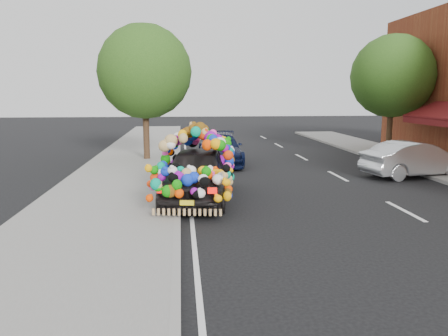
# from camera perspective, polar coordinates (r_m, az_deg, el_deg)

# --- Properties ---
(ground) EXTENTS (100.00, 100.00, 0.00)m
(ground) POSITION_cam_1_polar(r_m,az_deg,el_deg) (11.23, 6.06, -6.11)
(ground) COLOR black
(ground) RESTS_ON ground
(sidewalk) EXTENTS (4.00, 60.00, 0.12)m
(sidewalk) POSITION_cam_1_polar(r_m,az_deg,el_deg) (11.19, -16.19, -6.20)
(sidewalk) COLOR gray
(sidewalk) RESTS_ON ground
(kerb) EXTENTS (0.15, 60.00, 0.13)m
(kerb) POSITION_cam_1_polar(r_m,az_deg,el_deg) (10.99, -6.09, -6.12)
(kerb) COLOR gray
(kerb) RESTS_ON ground
(lane_markings) EXTENTS (6.00, 50.00, 0.01)m
(lane_markings) POSITION_cam_1_polar(r_m,az_deg,el_deg) (12.46, 22.57, -5.21)
(lane_markings) COLOR silver
(lane_markings) RESTS_ON ground
(tree_near_sidewalk) EXTENTS (4.20, 4.20, 6.13)m
(tree_near_sidewalk) POSITION_cam_1_polar(r_m,az_deg,el_deg) (20.17, -10.35, 12.27)
(tree_near_sidewalk) COLOR #332114
(tree_near_sidewalk) RESTS_ON ground
(tree_far_b) EXTENTS (4.00, 4.00, 5.90)m
(tree_far_b) POSITION_cam_1_polar(r_m,az_deg,el_deg) (23.00, 21.17, 11.12)
(tree_far_b) COLOR #332114
(tree_far_b) RESTS_ON ground
(plush_art_car) EXTENTS (2.78, 4.90, 2.17)m
(plush_art_car) POSITION_cam_1_polar(r_m,az_deg,el_deg) (12.54, -3.61, 0.77)
(plush_art_car) COLOR black
(plush_art_car) RESTS_ON ground
(navy_sedan) EXTENTS (2.01, 4.64, 1.33)m
(navy_sedan) POSITION_cam_1_polar(r_m,az_deg,el_deg) (19.20, -0.54, 2.53)
(navy_sedan) COLOR black
(navy_sedan) RESTS_ON ground
(silver_hatchback) EXTENTS (4.20, 2.17, 1.32)m
(silver_hatchback) POSITION_cam_1_polar(r_m,az_deg,el_deg) (17.65, 23.70, 1.06)
(silver_hatchback) COLOR silver
(silver_hatchback) RESTS_ON ground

